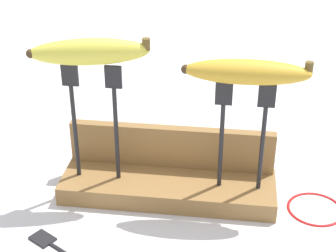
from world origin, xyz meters
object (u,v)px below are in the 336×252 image
(fork_stand_right, at_px, (243,127))
(banana_raised_right, at_px, (247,72))
(banana_raised_left, at_px, (90,52))
(wire_coil, at_px, (315,208))
(fork_stand_left, at_px, (94,113))
(fork_fallen_near, at_px, (62,250))

(fork_stand_right, bearing_deg, banana_raised_right, -179.19)
(banana_raised_left, height_order, wire_coil, banana_raised_left)
(fork_stand_right, height_order, banana_raised_right, banana_raised_right)
(fork_stand_right, xyz_separation_m, banana_raised_right, (-0.00, -0.00, 0.09))
(fork_stand_right, height_order, wire_coil, fork_stand_right)
(wire_coil, bearing_deg, fork_stand_right, 178.33)
(banana_raised_left, relative_size, banana_raised_right, 0.97)
(fork_stand_right, relative_size, banana_raised_right, 0.96)
(fork_stand_left, relative_size, banana_raised_right, 1.05)
(fork_stand_left, relative_size, fork_stand_right, 1.10)
(fork_fallen_near, bearing_deg, fork_stand_right, 31.69)
(fork_stand_right, bearing_deg, wire_coil, -1.67)
(banana_raised_right, relative_size, wire_coil, 2.09)
(banana_raised_right, distance_m, wire_coil, 0.26)
(fork_stand_right, distance_m, fork_fallen_near, 0.32)
(banana_raised_left, height_order, fork_fallen_near, banana_raised_left)
(fork_stand_left, xyz_separation_m, fork_fallen_near, (-0.02, -0.15, -0.15))
(banana_raised_right, relative_size, fork_fallen_near, 1.21)
(banana_raised_left, relative_size, fork_fallen_near, 1.17)
(banana_raised_right, bearing_deg, fork_fallen_near, -148.31)
(fork_stand_left, height_order, fork_fallen_near, fork_stand_left)
(wire_coil, bearing_deg, banana_raised_right, 178.33)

